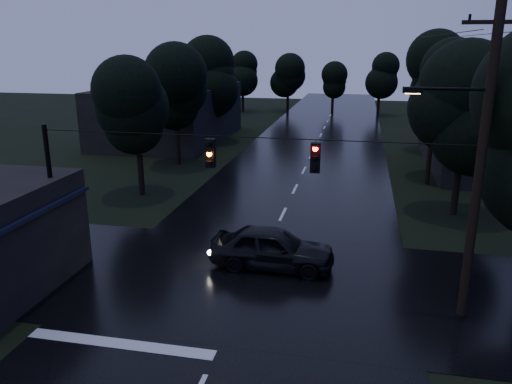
% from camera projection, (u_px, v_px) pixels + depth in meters
% --- Properties ---
extents(main_road, '(12.00, 120.00, 0.02)m').
position_uv_depth(main_road, '(304.00, 171.00, 36.21)').
color(main_road, black).
rests_on(main_road, ground).
extents(cross_street, '(60.00, 9.00, 0.02)m').
position_uv_depth(cross_street, '(251.00, 281.00, 19.31)').
color(cross_street, black).
rests_on(cross_street, ground).
extents(building_far_right, '(10.00, 14.00, 4.40)m').
position_uv_depth(building_far_right, '(501.00, 138.00, 36.60)').
color(building_far_right, black).
rests_on(building_far_right, ground).
extents(building_far_left, '(10.00, 16.00, 5.00)m').
position_uv_depth(building_far_left, '(170.00, 113.00, 47.63)').
color(building_far_left, black).
rests_on(building_far_left, ground).
extents(utility_pole_main, '(3.50, 0.30, 10.00)m').
position_uv_depth(utility_pole_main, '(477.00, 163.00, 15.43)').
color(utility_pole_main, black).
rests_on(utility_pole_main, ground).
extents(utility_pole_far, '(2.00, 0.30, 7.50)m').
position_uv_depth(utility_pole_far, '(432.00, 125.00, 31.61)').
color(utility_pole_far, black).
rests_on(utility_pole_far, ground).
extents(anchor_pole_left, '(0.18, 0.18, 6.00)m').
position_uv_depth(anchor_pole_left, '(53.00, 203.00, 18.99)').
color(anchor_pole_left, black).
rests_on(anchor_pole_left, ground).
extents(span_signals, '(15.00, 0.37, 1.12)m').
position_uv_depth(span_signals, '(260.00, 154.00, 16.77)').
color(span_signals, black).
rests_on(span_signals, ground).
extents(tree_left_a, '(3.92, 3.92, 8.26)m').
position_uv_depth(tree_left_a, '(136.00, 108.00, 28.97)').
color(tree_left_a, black).
rests_on(tree_left_a, ground).
extents(tree_left_b, '(4.20, 4.20, 8.85)m').
position_uv_depth(tree_left_b, '(175.00, 90.00, 36.49)').
color(tree_left_b, black).
rests_on(tree_left_b, ground).
extents(tree_left_c, '(4.48, 4.48, 9.44)m').
position_uv_depth(tree_left_c, '(208.00, 76.00, 45.89)').
color(tree_left_c, black).
rests_on(tree_left_c, ground).
extents(tree_right_a, '(4.20, 4.20, 8.85)m').
position_uv_depth(tree_right_a, '(465.00, 109.00, 25.34)').
color(tree_right_a, black).
rests_on(tree_right_a, ground).
extents(tree_right_b, '(4.48, 4.48, 9.44)m').
position_uv_depth(tree_right_b, '(453.00, 89.00, 32.63)').
color(tree_right_b, black).
rests_on(tree_right_b, ground).
extents(tree_right_c, '(4.76, 4.76, 10.03)m').
position_uv_depth(tree_right_c, '(441.00, 75.00, 41.79)').
color(tree_right_c, black).
rests_on(tree_right_c, ground).
extents(car, '(5.07, 2.14, 1.71)m').
position_uv_depth(car, '(272.00, 248.00, 20.27)').
color(car, black).
rests_on(car, ground).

